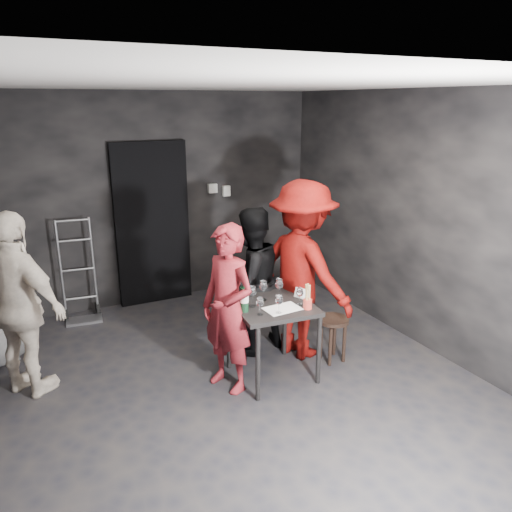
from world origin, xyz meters
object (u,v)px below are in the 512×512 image
breadstick_cup (308,297)px  wine_bottle (244,298)px  man_maroon (303,251)px  bystander_cream (18,294)px  stool (333,328)px  woman_black (251,279)px  tasting_table (273,314)px  server_red (228,306)px  hand_truck (82,302)px

breadstick_cup → wine_bottle: bearing=159.2°
man_maroon → bystander_cream: size_ratio=1.17×
stool → breadstick_cup: size_ratio=1.84×
wine_bottle → woman_black: bearing=59.3°
bystander_cream → breadstick_cup: size_ratio=7.56×
wine_bottle → tasting_table: bearing=5.4°
breadstick_cup → tasting_table: bearing=134.6°
tasting_table → wine_bottle: size_ratio=2.33×
server_red → wine_bottle: 0.16m
tasting_table → woman_black: size_ratio=0.46×
hand_truck → woman_black: bearing=-40.7°
man_maroon → wine_bottle: (-0.80, -0.31, -0.26)m
breadstick_cup → hand_truck: bearing=124.7°
woman_black → bystander_cream: 2.18m
man_maroon → tasting_table: bearing=102.7°
man_maroon → stool: bearing=-162.1°
stool → woman_black: bearing=137.9°
stool → server_red: 1.23m
hand_truck → wine_bottle: 2.59m
woman_black → man_maroon: size_ratio=0.72×
server_red → hand_truck: bearing=-177.9°
tasting_table → stool: bearing=-1.2°
tasting_table → breadstick_cup: bearing=-45.4°
bystander_cream → man_maroon: bearing=-139.9°
breadstick_cup → man_maroon: bearing=63.2°
tasting_table → man_maroon: size_ratio=0.33×
server_red → bystander_cream: (-1.67, 0.73, 0.15)m
server_red → woman_black: 0.75m
tasting_table → stool: 0.75m
stool → man_maroon: 0.85m
man_maroon → bystander_cream: (-2.61, 0.47, -0.17)m
tasting_table → woman_black: 0.59m
woman_black → breadstick_cup: 0.83m
woman_black → wine_bottle: woman_black is taller
hand_truck → tasting_table: (1.46, -2.21, 0.43)m
hand_truck → server_red: 2.48m
tasting_table → breadstick_cup: 0.39m
tasting_table → server_red: 0.48m
hand_truck → server_red: size_ratio=0.77×
hand_truck → tasting_table: hand_truck is taller
stool → bystander_cream: 2.98m
server_red → woman_black: (0.50, 0.55, -0.00)m
tasting_table → man_maroon: 0.74m
tasting_table → stool: tasting_table is taller
server_red → woman_black: server_red is taller
bystander_cream → wine_bottle: bearing=-152.9°
server_red → stool: bearing=66.0°
stool → server_red: server_red is taller
stool → wine_bottle: 1.13m
tasting_table → woman_black: (0.05, 0.57, 0.16)m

